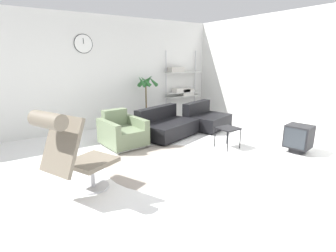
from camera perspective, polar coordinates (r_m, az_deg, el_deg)
ground_plane at (r=4.65m, az=1.02°, el=-7.91°), size 12.00×12.00×0.00m
wall_back at (r=6.98m, az=-13.46°, el=11.13°), size 12.00×0.09×2.80m
wall_right at (r=6.70m, az=24.73°, el=10.06°), size 0.06×12.00×2.80m
round_rug at (r=4.58m, az=-0.33°, el=-8.23°), size 2.05×2.05×0.01m
lounge_chair at (r=3.53m, az=-20.35°, el=-4.45°), size 1.09×0.87×1.19m
armchair_red at (r=5.50m, az=-9.95°, el=-1.54°), size 0.82×0.92×0.73m
couch_low at (r=6.06m, az=-0.44°, el=-0.08°), size 1.50×1.23×0.67m
couch_second at (r=6.84m, az=8.22°, el=1.47°), size 1.25×1.15×0.67m
side_table at (r=5.41m, az=12.91°, el=-0.88°), size 0.40×0.40×0.42m
crt_television at (r=5.63m, az=26.53°, el=-2.31°), size 0.49×0.51×0.54m
potted_plant at (r=7.08m, az=-4.71°, el=6.21°), size 0.57×0.64×1.36m
shelf_unit at (r=7.94m, az=3.14°, el=8.84°), size 1.15×0.28×1.98m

